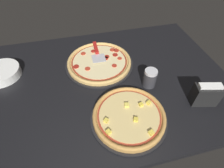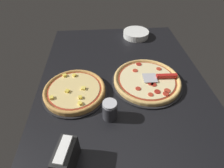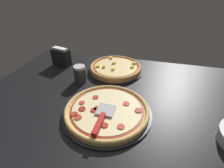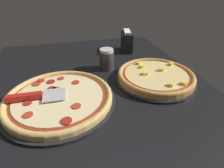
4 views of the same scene
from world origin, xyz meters
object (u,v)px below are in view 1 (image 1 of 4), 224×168
(pizza_front, at_px, (99,62))
(parmesan_shaker, at_px, (150,78))
(pizza_back, at_px, (129,116))
(napkin_holder, at_px, (206,94))
(plate_stack, at_px, (2,73))
(serving_spatula, at_px, (96,50))

(pizza_front, distance_m, parmesan_shaker, 0.34)
(pizza_back, xyz_separation_m, napkin_holder, (-0.40, -0.01, 0.04))
(plate_stack, xyz_separation_m, parmesan_shaker, (-0.81, 0.27, 0.03))
(parmesan_shaker, bearing_deg, pizza_back, 46.70)
(pizza_front, height_order, napkin_holder, napkin_holder)
(pizza_back, xyz_separation_m, plate_stack, (0.64, -0.46, -0.00))
(pizza_back, height_order, napkin_holder, napkin_holder)
(pizza_back, bearing_deg, pizza_front, -81.91)
(pizza_front, height_order, pizza_back, pizza_back)
(pizza_front, relative_size, pizza_back, 1.16)
(parmesan_shaker, bearing_deg, serving_spatula, -54.52)
(pizza_back, relative_size, parmesan_shaker, 3.27)
(plate_stack, bearing_deg, pizza_front, 176.70)
(pizza_back, bearing_deg, plate_stack, -35.80)
(pizza_back, distance_m, napkin_holder, 0.40)
(serving_spatula, distance_m, plate_stack, 0.58)
(plate_stack, relative_size, parmesan_shaker, 2.01)
(parmesan_shaker, height_order, napkin_holder, napkin_holder)
(plate_stack, relative_size, napkin_holder, 1.53)
(serving_spatula, height_order, plate_stack, serving_spatula)
(serving_spatula, relative_size, napkin_holder, 1.48)
(pizza_back, xyz_separation_m, parmesan_shaker, (-0.18, -0.19, 0.03))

